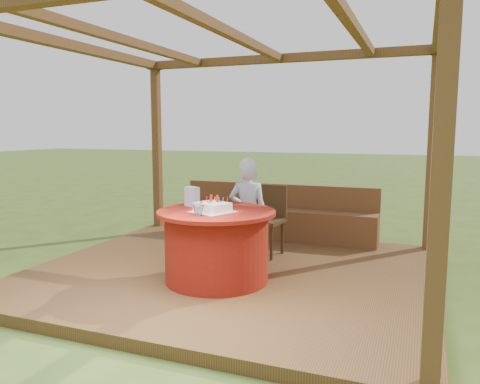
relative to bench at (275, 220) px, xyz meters
name	(u,v)px	position (x,y,z in m)	size (l,w,h in m)	color
ground	(232,279)	(0.00, -1.72, -0.38)	(60.00, 60.00, 0.00)	#38541C
deck	(232,274)	(0.00, -1.72, -0.32)	(4.50, 4.00, 0.12)	brown
pergola	(232,69)	(0.00, -1.72, 2.02)	(4.50, 4.00, 2.72)	brown
bench	(275,220)	(0.00, 0.00, 0.00)	(3.00, 0.42, 0.80)	brown
table	(217,245)	(0.01, -2.17, 0.13)	(1.26, 1.26, 0.77)	maroon
chair	(267,216)	(0.16, -0.91, 0.24)	(0.50, 0.50, 0.90)	#3C2713
elderly_woman	(248,211)	(0.09, -1.43, 0.39)	(0.52, 0.41, 1.29)	#ABCEFF
birthday_cake	(213,207)	(0.01, -2.27, 0.56)	(0.49, 0.49, 0.17)	white
gift_bag	(192,197)	(-0.36, -2.02, 0.61)	(0.15, 0.10, 0.22)	#D68BBC
drinking_glass	(199,210)	(-0.04, -2.50, 0.56)	(0.11, 0.11, 0.11)	white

